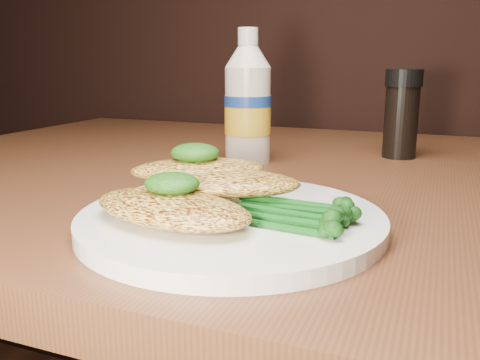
% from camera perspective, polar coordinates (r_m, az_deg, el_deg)
% --- Properties ---
extents(plate, '(0.26, 0.26, 0.01)m').
position_cam_1_polar(plate, '(0.43, -0.98, -4.52)').
color(plate, white).
rests_on(plate, dining_table).
extents(chicken_front, '(0.16, 0.10, 0.02)m').
position_cam_1_polar(chicken_front, '(0.41, -7.73, -3.16)').
color(chicken_front, '#F3C14D').
rests_on(chicken_front, plate).
extents(chicken_mid, '(0.15, 0.10, 0.02)m').
position_cam_1_polar(chicken_mid, '(0.45, -2.05, -0.27)').
color(chicken_mid, '#F3C14D').
rests_on(chicken_mid, plate).
extents(chicken_back, '(0.14, 0.12, 0.02)m').
position_cam_1_polar(chicken_back, '(0.47, -4.72, 1.20)').
color(chicken_back, '#F3C14D').
rests_on(chicken_back, plate).
extents(pesto_front, '(0.05, 0.05, 0.02)m').
position_cam_1_polar(pesto_front, '(0.41, -7.67, -0.37)').
color(pesto_front, '#0A3307').
rests_on(pesto_front, chicken_front).
extents(pesto_back, '(0.05, 0.04, 0.02)m').
position_cam_1_polar(pesto_back, '(0.47, -5.08, 3.09)').
color(pesto_back, '#0A3307').
rests_on(pesto_back, chicken_back).
extents(broccolini_bundle, '(0.14, 0.11, 0.02)m').
position_cam_1_polar(broccolini_bundle, '(0.41, 5.52, -3.16)').
color(broccolini_bundle, '#125216').
rests_on(broccolini_bundle, plate).
extents(mayo_bottle, '(0.08, 0.08, 0.18)m').
position_cam_1_polar(mayo_bottle, '(0.70, 0.88, 9.38)').
color(mayo_bottle, beige).
rests_on(mayo_bottle, dining_table).
extents(pepper_grinder, '(0.06, 0.06, 0.13)m').
position_cam_1_polar(pepper_grinder, '(0.77, 17.73, 7.09)').
color(pepper_grinder, black).
rests_on(pepper_grinder, dining_table).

